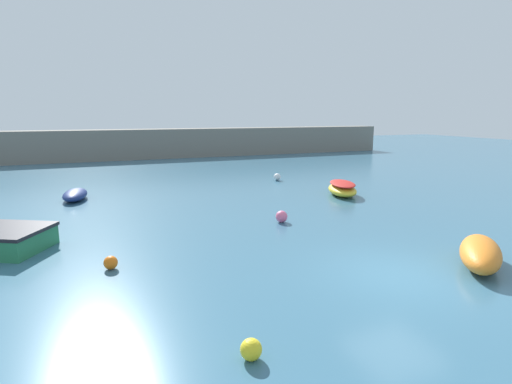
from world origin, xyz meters
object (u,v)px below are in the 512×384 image
open_tender_yellow (480,253)px  mooring_buoy_white (277,177)px  mooring_buoy_orange (111,263)px  rowboat_white_midwater (75,195)px  mooring_buoy_yellow (251,349)px  mooring_buoy_pink (282,217)px  rowboat_with_red_cover (342,188)px

open_tender_yellow → mooring_buoy_white: 16.67m
open_tender_yellow → mooring_buoy_orange: open_tender_yellow is taller
mooring_buoy_white → rowboat_white_midwater: bearing=-172.5°
mooring_buoy_orange → mooring_buoy_yellow: bearing=-68.3°
open_tender_yellow → mooring_buoy_yellow: open_tender_yellow is taller
mooring_buoy_white → mooring_buoy_pink: (-4.37, -9.85, 0.01)m
mooring_buoy_pink → rowboat_white_midwater: bearing=135.6°
mooring_buoy_white → mooring_buoy_orange: mooring_buoy_white is taller
mooring_buoy_orange → mooring_buoy_pink: bearing=22.0°
rowboat_with_red_cover → mooring_buoy_white: rowboat_with_red_cover is taller
rowboat_white_midwater → mooring_buoy_orange: 11.07m
mooring_buoy_orange → rowboat_white_midwater: bearing=97.1°
rowboat_white_midwater → rowboat_with_red_cover: bearing=80.8°
rowboat_with_red_cover → rowboat_white_midwater: bearing=94.0°
rowboat_with_red_cover → mooring_buoy_orange: 14.33m
rowboat_white_midwater → mooring_buoy_orange: bearing=14.8°
rowboat_white_midwater → mooring_buoy_white: rowboat_white_midwater is taller
rowboat_white_midwater → open_tender_yellow: bearing=45.8°
mooring_buoy_orange → open_tender_yellow: bearing=-21.0°
rowboat_with_red_cover → mooring_buoy_white: (-1.30, 5.93, -0.15)m
mooring_buoy_white → mooring_buoy_yellow: mooring_buoy_white is taller
mooring_buoy_orange → rowboat_with_red_cover: bearing=28.0°
mooring_buoy_yellow → rowboat_white_midwater: bearing=102.3°
open_tender_yellow → rowboat_white_midwater: (-11.71, 14.96, -0.15)m
mooring_buoy_yellow → rowboat_with_red_cover: bearing=50.2°
rowboat_with_red_cover → mooring_buoy_pink: rowboat_with_red_cover is taller
open_tender_yellow → rowboat_with_red_cover: (2.31, 10.71, -0.04)m
open_tender_yellow → mooring_buoy_white: bearing=-135.6°
mooring_buoy_white → mooring_buoy_orange: 17.00m
mooring_buoy_yellow → mooring_buoy_white: bearing=63.7°
mooring_buoy_white → rowboat_with_red_cover: bearing=-77.6°
rowboat_white_midwater → mooring_buoy_yellow: 17.08m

